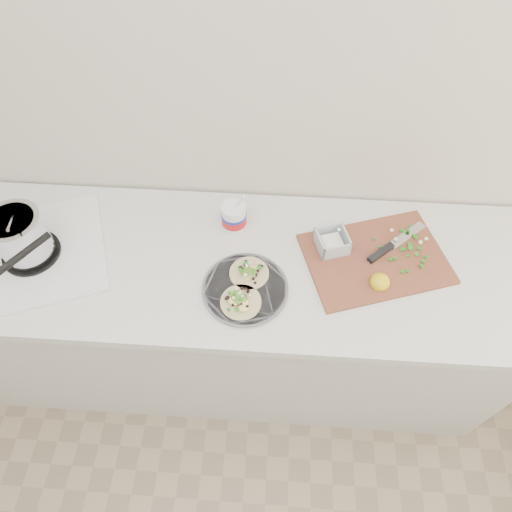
# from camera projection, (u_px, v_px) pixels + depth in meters

# --- Properties ---
(counter) EXTENTS (2.44, 0.66, 0.90)m
(counter) POSITION_uv_depth(u_px,v_px,m) (208.00, 316.00, 1.98)
(counter) COLOR silver
(counter) RESTS_ON ground
(stove) EXTENTS (0.61, 0.59, 0.24)m
(stove) POSITION_uv_depth(u_px,v_px,m) (25.00, 243.00, 1.55)
(stove) COLOR silver
(stove) RESTS_ON counter
(taco_plate) EXTENTS (0.29, 0.29, 0.04)m
(taco_plate) POSITION_uv_depth(u_px,v_px,m) (245.00, 287.00, 1.52)
(taco_plate) COLOR #595A60
(taco_plate) RESTS_ON counter
(tub) EXTENTS (0.09, 0.09, 0.21)m
(tub) POSITION_uv_depth(u_px,v_px,m) (235.00, 215.00, 1.64)
(tub) COLOR white
(tub) RESTS_ON counter
(cutboard) EXTENTS (0.56, 0.47, 0.07)m
(cutboard) POSITION_uv_depth(u_px,v_px,m) (372.00, 254.00, 1.60)
(cutboard) COLOR brown
(cutboard) RESTS_ON counter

